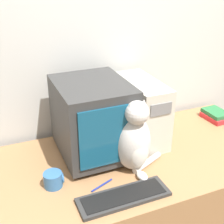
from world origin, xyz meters
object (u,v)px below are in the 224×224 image
Objects in this scene: crt_monitor at (93,119)px; keyboard at (124,197)px; mug at (53,180)px; computer_tower at (141,111)px; pen at (102,185)px; book_stack at (215,115)px; cat at (134,140)px.

keyboard is (-0.00, -0.43, -0.22)m from crt_monitor.
computer_tower is at bearing 22.37° from mug.
crt_monitor reaches higher than pen.
computer_tower is 0.64m from book_stack.
keyboard is 2.27× the size of book_stack.
mug is at bearing -157.63° from computer_tower.
crt_monitor is 0.28m from cat.
cat is 0.29m from pen.
crt_monitor is at bearing -175.42° from book_stack.
computer_tower is at bearing 54.86° from keyboard.
book_stack is (0.96, 0.51, 0.02)m from keyboard.
pen is (-0.21, -0.08, -0.17)m from cat.
cat is 4.15× the size of mug.
computer_tower is at bearing 8.36° from crt_monitor.
keyboard is 0.14m from pen.
mug is at bearing 156.71° from pen.
crt_monitor is at bearing 35.67° from mug.
cat is at bearing -56.91° from crt_monitor.
mug reaches higher than pen.
book_stack is at bearing 20.42° from pen.
cat reaches higher than keyboard.
keyboard is at bearing -37.69° from mug.
crt_monitor reaches higher than keyboard.
pen is at bearing -159.58° from book_stack.
book_stack is 1.09m from pen.
pen is (-0.06, 0.13, -0.01)m from keyboard.
cat is at bearing 53.61° from keyboard.
pen is 1.32× the size of mug.
book_stack is at bearing 18.77° from cat.
pen is (-0.40, -0.35, -0.19)m from computer_tower.
keyboard is at bearing -125.14° from computer_tower.
pen is (-0.07, -0.30, -0.22)m from crt_monitor.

